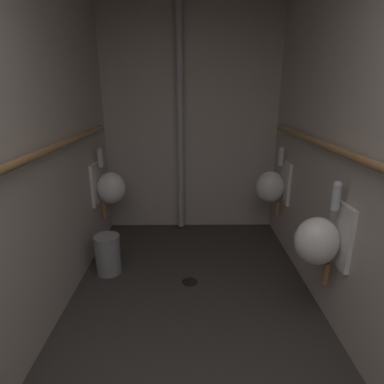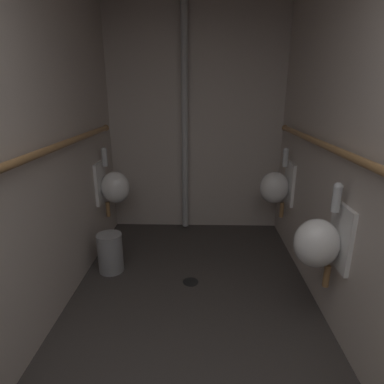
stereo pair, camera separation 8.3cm
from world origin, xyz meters
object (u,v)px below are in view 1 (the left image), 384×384
at_px(waste_bin, 108,254).
at_px(standpipe_back_wall, 180,123).
at_px(urinal_right_far, 272,186).
at_px(urinal_right_mid, 320,240).
at_px(floor_drain, 190,282).
at_px(urinal_left_mid, 109,187).

bearing_deg(waste_bin, standpipe_back_wall, 57.13).
xyz_separation_m(urinal_right_far, standpipe_back_wall, (-0.98, 0.44, 0.62)).
bearing_deg(urinal_right_mid, standpipe_back_wall, 119.89).
distance_m(urinal_right_far, standpipe_back_wall, 1.24).
height_order(standpipe_back_wall, floor_drain, standpipe_back_wall).
relative_size(standpipe_back_wall, floor_drain, 18.13).
relative_size(standpipe_back_wall, waste_bin, 6.77).
bearing_deg(urinal_left_mid, waste_bin, -81.66).
xyz_separation_m(urinal_left_mid, waste_bin, (0.08, -0.54, -0.49)).
height_order(urinal_right_far, floor_drain, urinal_right_far).
xyz_separation_m(urinal_right_mid, standpipe_back_wall, (-0.98, 1.71, 0.62)).
bearing_deg(urinal_left_mid, urinal_right_mid, -35.77).
height_order(urinal_right_mid, waste_bin, urinal_right_mid).
distance_m(urinal_right_far, waste_bin, 1.81).
relative_size(urinal_right_mid, urinal_right_far, 1.00).
height_order(urinal_right_mid, urinal_right_far, same).
xyz_separation_m(urinal_right_far, floor_drain, (-0.88, -0.75, -0.67)).
relative_size(urinal_left_mid, urinal_right_far, 1.00).
distance_m(urinal_left_mid, urinal_right_far, 1.72).
xyz_separation_m(standpipe_back_wall, waste_bin, (-0.66, -1.02, -1.11)).
height_order(urinal_right_far, standpipe_back_wall, standpipe_back_wall).
bearing_deg(urinal_left_mid, standpipe_back_wall, 32.67).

